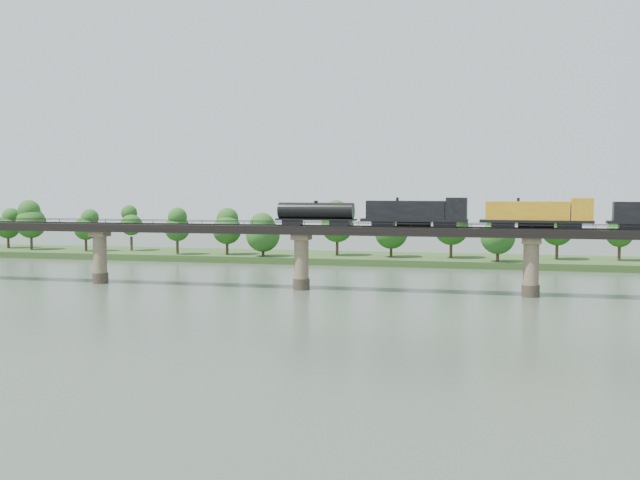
# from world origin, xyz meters

# --- Properties ---
(ground) EXTENTS (400.00, 400.00, 0.00)m
(ground) POSITION_xyz_m (0.00, 0.00, 0.00)
(ground) COLOR #344234
(ground) RESTS_ON ground
(far_bank) EXTENTS (300.00, 24.00, 1.60)m
(far_bank) POSITION_xyz_m (0.00, 85.00, 0.80)
(far_bank) COLOR #28461C
(far_bank) RESTS_ON ground
(bridge) EXTENTS (236.00, 30.00, 11.50)m
(bridge) POSITION_xyz_m (0.00, 30.00, 5.46)
(bridge) COLOR #473A2D
(bridge) RESTS_ON ground
(bridge_superstructure) EXTENTS (220.00, 4.90, 0.75)m
(bridge_superstructure) POSITION_xyz_m (0.00, 30.00, 11.79)
(bridge_superstructure) COLOR black
(bridge_superstructure) RESTS_ON bridge
(far_treeline) EXTENTS (289.06, 17.54, 13.60)m
(far_treeline) POSITION_xyz_m (-8.21, 80.52, 8.83)
(far_treeline) COLOR #382619
(far_treeline) RESTS_ON far_bank
(freight_train) EXTENTS (74.94, 2.92, 5.16)m
(freight_train) POSITION_xyz_m (34.02, 30.00, 13.96)
(freight_train) COLOR black
(freight_train) RESTS_ON bridge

